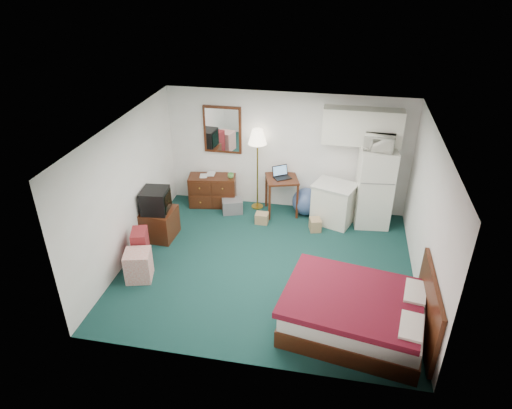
% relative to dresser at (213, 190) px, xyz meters
% --- Properties ---
extents(floor, '(5.00, 4.50, 0.01)m').
position_rel_dresser_xyz_m(floor, '(1.55, -1.98, -0.34)').
color(floor, '#193E3A').
rests_on(floor, ground).
extents(ceiling, '(5.00, 4.50, 0.01)m').
position_rel_dresser_xyz_m(ceiling, '(1.55, -1.98, 2.16)').
color(ceiling, white).
rests_on(ceiling, walls).
extents(walls, '(5.01, 4.51, 2.50)m').
position_rel_dresser_xyz_m(walls, '(1.55, -1.98, 0.91)').
color(walls, white).
rests_on(walls, floor).
extents(mirror, '(0.80, 0.06, 1.00)m').
position_rel_dresser_xyz_m(mirror, '(0.20, 0.24, 1.31)').
color(mirror, white).
rests_on(mirror, walls).
extents(upper_cabinets, '(1.50, 0.35, 0.70)m').
position_rel_dresser_xyz_m(upper_cabinets, '(3.00, 0.10, 1.61)').
color(upper_cabinets, white).
rests_on(upper_cabinets, walls).
extents(headboard, '(0.06, 1.56, 1.00)m').
position_rel_dresser_xyz_m(headboard, '(4.01, -3.29, 0.21)').
color(headboard, '#32150C').
rests_on(headboard, walls).
extents(dresser, '(1.05, 0.60, 0.68)m').
position_rel_dresser_xyz_m(dresser, '(0.00, 0.00, 0.00)').
color(dresser, '#32150C').
rests_on(dresser, floor).
extents(floor_lamp, '(0.46, 0.46, 1.76)m').
position_rel_dresser_xyz_m(floor_lamp, '(0.97, 0.07, 0.54)').
color(floor_lamp, '#B78E2E').
rests_on(floor_lamp, floor).
extents(desk, '(0.79, 0.79, 0.80)m').
position_rel_dresser_xyz_m(desk, '(1.51, -0.05, 0.06)').
color(desk, '#32150C').
rests_on(desk, floor).
extents(exercise_ball, '(0.68, 0.68, 0.58)m').
position_rel_dresser_xyz_m(exercise_ball, '(2.03, -0.02, -0.05)').
color(exercise_ball, '#384D7C').
rests_on(exercise_ball, floor).
extents(kitchen_counter, '(0.90, 0.80, 0.83)m').
position_rel_dresser_xyz_m(kitchen_counter, '(2.60, -0.26, 0.07)').
color(kitchen_counter, white).
rests_on(kitchen_counter, floor).
extents(fridge, '(0.73, 0.73, 1.62)m').
position_rel_dresser_xyz_m(fridge, '(3.36, -0.13, 0.47)').
color(fridge, white).
rests_on(fridge, floor).
extents(bed, '(2.15, 1.80, 0.61)m').
position_rel_dresser_xyz_m(bed, '(3.03, -3.29, -0.03)').
color(bed, '#580F27').
rests_on(bed, floor).
extents(tv_stand, '(0.60, 0.65, 0.58)m').
position_rel_dresser_xyz_m(tv_stand, '(-0.65, -1.45, -0.05)').
color(tv_stand, '#32150C').
rests_on(tv_stand, floor).
extents(suitcase, '(0.36, 0.46, 0.66)m').
position_rel_dresser_xyz_m(suitcase, '(-0.65, -2.33, -0.01)').
color(suitcase, maroon).
rests_on(suitcase, floor).
extents(retail_box, '(0.51, 0.51, 0.52)m').
position_rel_dresser_xyz_m(retail_box, '(-0.52, -2.75, -0.08)').
color(retail_box, white).
rests_on(retail_box, floor).
extents(file_bin, '(0.50, 0.44, 0.29)m').
position_rel_dresser_xyz_m(file_bin, '(0.49, -0.26, -0.19)').
color(file_bin, slate).
rests_on(file_bin, floor).
extents(cardboard_box_a, '(0.26, 0.22, 0.22)m').
position_rel_dresser_xyz_m(cardboard_box_a, '(1.19, -0.57, -0.23)').
color(cardboard_box_a, '#9E7E4E').
rests_on(cardboard_box_a, floor).
extents(cardboard_box_b, '(0.27, 0.29, 0.25)m').
position_rel_dresser_xyz_m(cardboard_box_b, '(2.28, -0.65, -0.22)').
color(cardboard_box_b, '#9E7E4E').
rests_on(cardboard_box_b, floor).
extents(laptop, '(0.43, 0.41, 0.23)m').
position_rel_dresser_xyz_m(laptop, '(1.52, -0.06, 0.58)').
color(laptop, black).
rests_on(laptop, desk).
extents(crt_tv, '(0.53, 0.57, 0.45)m').
position_rel_dresser_xyz_m(crt_tv, '(-0.67, -1.47, 0.46)').
color(crt_tv, black).
rests_on(crt_tv, tv_stand).
extents(microwave, '(0.59, 0.38, 0.37)m').
position_rel_dresser_xyz_m(microwave, '(3.34, -0.18, 1.46)').
color(microwave, white).
rests_on(microwave, fridge).
extents(book_a, '(0.16, 0.05, 0.21)m').
position_rel_dresser_xyz_m(book_a, '(-0.25, -0.05, 0.45)').
color(book_a, '#9E7E4E').
rests_on(book_a, dresser).
extents(book_b, '(0.18, 0.04, 0.25)m').
position_rel_dresser_xyz_m(book_b, '(-0.14, 0.08, 0.46)').
color(book_b, '#9E7E4E').
rests_on(book_b, dresser).
extents(mug, '(0.14, 0.11, 0.13)m').
position_rel_dresser_xyz_m(mug, '(0.41, -0.00, 0.41)').
color(mug, '#5C9D4D').
rests_on(mug, dresser).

